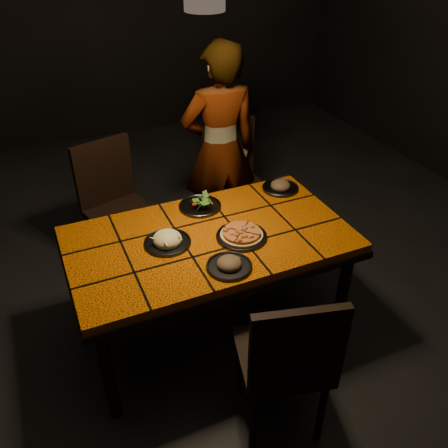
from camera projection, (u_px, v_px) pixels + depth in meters
name	position (u px, v px, depth m)	size (l,w,h in m)	color
room_shell	(207.00, 109.00, 2.30)	(6.04, 7.04, 3.08)	black
dining_table	(210.00, 247.00, 2.75)	(1.62, 0.92, 0.75)	#DF6407
chair_near	(288.00, 358.00, 2.23)	(0.52, 0.52, 0.95)	black
chair_far_left	(114.00, 199.00, 3.44)	(0.54, 0.54, 0.97)	black
chair_far_right	(235.00, 177.00, 3.71)	(0.48, 0.48, 0.98)	black
diner	(220.00, 150.00, 3.55)	(0.59, 0.38, 1.61)	brown
plate_pizza	(242.00, 235.00, 2.69)	(0.34, 0.34, 0.04)	#36373B
plate_pasta	(167.00, 240.00, 2.63)	(0.26, 0.26, 0.09)	#36373B
plate_salad	(200.00, 204.00, 2.95)	(0.27, 0.27, 0.07)	#36373B
plate_mushroom_a	(229.00, 264.00, 2.46)	(0.24, 0.24, 0.08)	#36373B
plate_mushroom_b	(280.00, 186.00, 3.15)	(0.24, 0.24, 0.08)	#36373B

